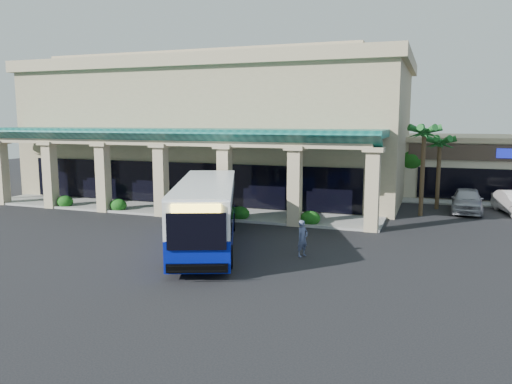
% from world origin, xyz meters
% --- Properties ---
extents(ground, '(110.00, 110.00, 0.00)m').
position_xyz_m(ground, '(0.00, 0.00, 0.00)').
color(ground, black).
extents(main_building, '(30.80, 14.80, 11.35)m').
position_xyz_m(main_building, '(-8.00, 16.00, 5.67)').
color(main_building, tan).
rests_on(main_building, ground).
extents(arcade, '(30.00, 6.20, 5.70)m').
position_xyz_m(arcade, '(-8.00, 6.80, 2.85)').
color(arcade, '#0E554F').
rests_on(arcade, ground).
extents(palm_0, '(2.40, 2.40, 6.60)m').
position_xyz_m(palm_0, '(8.50, 11.00, 3.30)').
color(palm_0, '#16541E').
rests_on(palm_0, ground).
extents(palm_1, '(2.40, 2.40, 5.80)m').
position_xyz_m(palm_1, '(9.50, 14.00, 2.90)').
color(palm_1, '#16541E').
rests_on(palm_1, ground).
extents(palm_2, '(2.40, 2.40, 6.20)m').
position_xyz_m(palm_2, '(-22.50, 6.50, 3.10)').
color(palm_2, '#16541E').
rests_on(palm_2, ground).
extents(broadleaf_tree, '(2.60, 2.60, 4.81)m').
position_xyz_m(broadleaf_tree, '(7.50, 19.00, 2.41)').
color(broadleaf_tree, '#144C11').
rests_on(broadleaf_tree, ground).
extents(transit_bus, '(6.78, 11.83, 3.25)m').
position_xyz_m(transit_bus, '(-1.31, -1.00, 1.63)').
color(transit_bus, '#07169F').
rests_on(transit_bus, ground).
extents(pedestrian, '(0.65, 0.74, 1.70)m').
position_xyz_m(pedestrian, '(3.65, -1.22, 0.85)').
color(pedestrian, '#4C5577').
rests_on(pedestrian, ground).
extents(car_silver, '(2.21, 5.00, 1.67)m').
position_xyz_m(car_silver, '(11.41, 13.28, 0.84)').
color(car_silver, '#A7A6AF').
rests_on(car_silver, ground).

